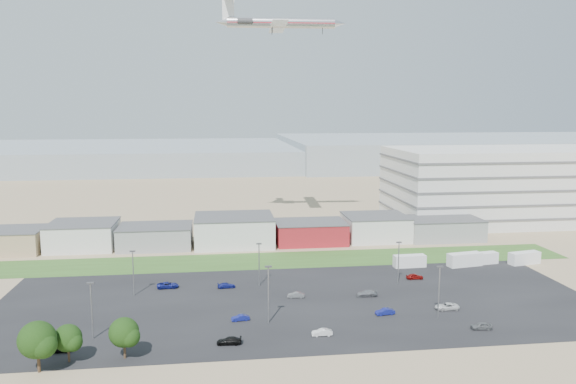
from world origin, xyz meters
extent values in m
plane|color=#96815F|center=(0.00, 0.00, 0.00)|extent=(700.00, 700.00, 0.00)
cube|color=black|center=(5.00, 20.00, 0.01)|extent=(120.00, 50.00, 0.01)
cube|color=#345821|center=(0.00, 52.00, 0.01)|extent=(160.00, 16.00, 0.02)
cube|color=silver|center=(90.00, 95.00, 12.50)|extent=(80.00, 40.00, 25.00)
imported|color=silver|center=(33.06, 12.16, 0.63)|extent=(4.62, 2.23, 1.27)
imported|color=navy|center=(20.37, 11.04, 0.61)|extent=(3.82, 1.73, 1.22)
imported|color=#595B5E|center=(35.13, 2.02, 0.64)|extent=(3.89, 1.90, 1.28)
imported|color=black|center=(-9.17, 1.29, 0.60)|extent=(4.22, 1.97, 1.19)
imported|color=navy|center=(-6.86, 11.51, 0.55)|extent=(3.46, 1.59, 1.10)
imported|color=navy|center=(-9.03, 31.01, 0.56)|extent=(3.97, 1.88, 1.12)
imported|color=#595B5E|center=(5.08, 22.81, 0.57)|extent=(3.61, 1.67, 1.15)
imported|color=maroon|center=(33.75, 31.88, 0.65)|extent=(3.85, 1.63, 1.30)
imported|color=navy|center=(-21.64, 32.54, 0.65)|extent=(4.75, 2.37, 1.29)
imported|color=black|center=(-36.34, 1.80, 0.60)|extent=(4.16, 1.76, 1.20)
imported|color=#A5A5AA|center=(19.69, 21.72, 0.63)|extent=(4.44, 1.97, 1.27)
imported|color=silver|center=(6.73, 2.85, 0.58)|extent=(3.54, 1.24, 1.16)
camera|label=1|loc=(-10.73, -87.13, 38.45)|focal=35.00mm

